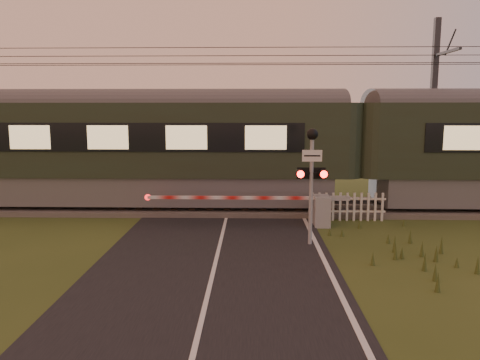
{
  "coord_description": "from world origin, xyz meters",
  "views": [
    {
      "loc": [
        0.91,
        -11.31,
        3.79
      ],
      "look_at": [
        0.53,
        3.2,
        1.63
      ],
      "focal_mm": 35.0,
      "sensor_mm": 36.0,
      "label": 1
    }
  ],
  "objects_px": {
    "boom_gate": "(311,209)",
    "picket_fence": "(347,207)",
    "crossing_signal": "(312,166)",
    "catenary_mast": "(433,107)",
    "train": "(354,147)"
  },
  "relations": [
    {
      "from": "picket_fence",
      "to": "boom_gate",
      "type": "bearing_deg",
      "value": -151.46
    },
    {
      "from": "crossing_signal",
      "to": "boom_gate",
      "type": "bearing_deg",
      "value": 82.59
    },
    {
      "from": "crossing_signal",
      "to": "catenary_mast",
      "type": "bearing_deg",
      "value": 50.01
    },
    {
      "from": "crossing_signal",
      "to": "catenary_mast",
      "type": "height_order",
      "value": "catenary_mast"
    },
    {
      "from": "boom_gate",
      "to": "crossing_signal",
      "type": "height_order",
      "value": "crossing_signal"
    },
    {
      "from": "train",
      "to": "picket_fence",
      "type": "bearing_deg",
      "value": -107.2
    },
    {
      "from": "catenary_mast",
      "to": "train",
      "type": "bearing_deg",
      "value": -148.99
    },
    {
      "from": "crossing_signal",
      "to": "catenary_mast",
      "type": "xyz_separation_m",
      "value": [
        5.93,
        7.07,
        1.65
      ]
    },
    {
      "from": "boom_gate",
      "to": "picket_fence",
      "type": "relative_size",
      "value": 2.56
    },
    {
      "from": "boom_gate",
      "to": "catenary_mast",
      "type": "xyz_separation_m",
      "value": [
        5.64,
        4.86,
        3.35
      ]
    },
    {
      "from": "train",
      "to": "crossing_signal",
      "type": "xyz_separation_m",
      "value": [
        -2.22,
        -4.84,
        -0.14
      ]
    },
    {
      "from": "crossing_signal",
      "to": "picket_fence",
      "type": "relative_size",
      "value": 1.24
    },
    {
      "from": "boom_gate",
      "to": "picket_fence",
      "type": "height_order",
      "value": "boom_gate"
    },
    {
      "from": "catenary_mast",
      "to": "picket_fence",
      "type": "bearing_deg",
      "value": -136.19
    },
    {
      "from": "crossing_signal",
      "to": "catenary_mast",
      "type": "distance_m",
      "value": 9.38
    }
  ]
}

